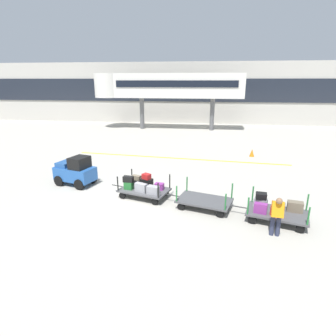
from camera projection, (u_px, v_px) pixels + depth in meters
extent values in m
plane|color=#B2ADA0|center=(121.00, 200.00, 13.13)|extent=(120.00, 120.00, 0.00)
cube|color=yellow|center=(178.00, 158.00, 20.11)|extent=(15.32, 1.62, 0.01)
cube|color=#BCB7AD|center=(177.00, 93.00, 36.56)|extent=(62.48, 2.40, 7.61)
cube|color=#1E232D|center=(176.00, 90.00, 35.26)|extent=(59.36, 0.12, 2.80)
cube|color=silver|center=(177.00, 86.00, 30.51)|extent=(14.48, 2.20, 2.60)
cylinder|color=silver|center=(108.00, 85.00, 31.49)|extent=(3.00, 3.00, 2.60)
cube|color=black|center=(176.00, 84.00, 29.37)|extent=(13.03, 0.08, 0.70)
cylinder|color=#59595B|center=(142.00, 113.00, 31.93)|extent=(0.50, 0.50, 3.53)
cylinder|color=#59595B|center=(212.00, 114.00, 30.93)|extent=(0.50, 0.50, 3.53)
cube|color=#2659A5|center=(75.00, 173.00, 14.91)|extent=(2.32, 1.65, 0.70)
cube|color=black|center=(79.00, 163.00, 14.58)|extent=(1.05, 1.17, 0.60)
cube|color=#225095|center=(66.00, 164.00, 14.99)|extent=(0.93, 1.09, 0.24)
cylinder|color=black|center=(73.00, 175.00, 15.74)|extent=(0.59, 0.33, 0.56)
cylinder|color=black|center=(59.00, 181.00, 14.83)|extent=(0.59, 0.33, 0.56)
cylinder|color=black|center=(92.00, 178.00, 15.21)|extent=(0.59, 0.33, 0.56)
cylinder|color=black|center=(79.00, 184.00, 14.30)|extent=(0.59, 0.33, 0.56)
cube|color=#4C4C4F|center=(144.00, 190.00, 13.37)|extent=(2.60, 1.99, 0.08)
cylinder|color=black|center=(132.00, 175.00, 14.22)|extent=(0.06, 0.06, 0.70)
cylinder|color=black|center=(118.00, 184.00, 13.10)|extent=(0.06, 0.06, 0.70)
cylinder|color=black|center=(170.00, 181.00, 13.41)|extent=(0.06, 0.06, 0.70)
cylinder|color=black|center=(158.00, 190.00, 12.28)|extent=(0.06, 0.06, 0.70)
cylinder|color=black|center=(135.00, 187.00, 14.28)|extent=(0.34, 0.19, 0.32)
cylinder|color=black|center=(122.00, 195.00, 13.25)|extent=(0.34, 0.19, 0.32)
cylinder|color=black|center=(166.00, 192.00, 13.62)|extent=(0.34, 0.19, 0.32)
cylinder|color=black|center=(155.00, 202.00, 12.58)|extent=(0.34, 0.19, 0.32)
cylinder|color=#333333|center=(118.00, 186.00, 13.96)|extent=(0.69, 0.24, 0.05)
cube|color=black|center=(137.00, 182.00, 13.87)|extent=(0.60, 0.47, 0.28)
cube|color=#236B2D|center=(129.00, 185.00, 13.31)|extent=(0.45, 0.32, 0.38)
cube|color=black|center=(147.00, 183.00, 13.54)|extent=(0.65, 0.49, 0.44)
cube|color=#99999E|center=(141.00, 188.00, 12.99)|extent=(0.64, 0.47, 0.42)
cube|color=#8C338C|center=(159.00, 186.00, 13.30)|extent=(0.46, 0.36, 0.31)
cube|color=#99999E|center=(153.00, 190.00, 12.78)|extent=(0.61, 0.45, 0.37)
cube|color=#726651|center=(136.00, 178.00, 13.79)|extent=(0.51, 0.38, 0.22)
cube|color=black|center=(128.00, 179.00, 13.21)|extent=(0.50, 0.32, 0.27)
cube|color=red|center=(146.00, 176.00, 13.43)|extent=(0.48, 0.44, 0.26)
cube|color=#4C4C4F|center=(204.00, 200.00, 12.21)|extent=(2.60, 1.99, 0.08)
cylinder|color=#237033|center=(187.00, 184.00, 13.06)|extent=(0.06, 0.06, 0.70)
cylinder|color=#237033|center=(177.00, 194.00, 11.94)|extent=(0.06, 0.06, 0.70)
cylinder|color=#237033|center=(232.00, 191.00, 12.25)|extent=(0.06, 0.06, 0.70)
cylinder|color=#237033|center=(226.00, 202.00, 11.12)|extent=(0.06, 0.06, 0.70)
cylinder|color=black|center=(190.00, 196.00, 13.12)|extent=(0.34, 0.19, 0.32)
cylinder|color=black|center=(181.00, 206.00, 12.09)|extent=(0.34, 0.19, 0.32)
cylinder|color=black|center=(227.00, 203.00, 12.46)|extent=(0.34, 0.19, 0.32)
cylinder|color=black|center=(220.00, 214.00, 11.42)|extent=(0.34, 0.19, 0.32)
cylinder|color=#333333|center=(173.00, 195.00, 12.80)|extent=(0.69, 0.24, 0.05)
cube|color=#4C4C4F|center=(277.00, 213.00, 11.05)|extent=(2.60, 1.99, 0.08)
cylinder|color=#237033|center=(253.00, 194.00, 11.91)|extent=(0.06, 0.06, 0.70)
cylinder|color=#237033|center=(248.00, 206.00, 10.78)|extent=(0.06, 0.06, 0.70)
cylinder|color=#237033|center=(307.00, 202.00, 11.09)|extent=(0.06, 0.06, 0.70)
cylinder|color=#237033|center=(309.00, 216.00, 9.97)|extent=(0.06, 0.06, 0.70)
cylinder|color=black|center=(256.00, 208.00, 11.97)|extent=(0.34, 0.19, 0.32)
cylinder|color=black|center=(252.00, 220.00, 10.93)|extent=(0.34, 0.19, 0.32)
cylinder|color=black|center=(300.00, 215.00, 11.30)|extent=(0.34, 0.19, 0.32)
cylinder|color=black|center=(300.00, 229.00, 10.26)|extent=(0.34, 0.19, 0.32)
cylinder|color=#333333|center=(239.00, 207.00, 11.64)|extent=(0.69, 0.24, 0.05)
cube|color=#99999E|center=(260.00, 202.00, 11.51)|extent=(0.60, 0.49, 0.34)
cube|color=#8C338C|center=(260.00, 208.00, 10.92)|extent=(0.54, 0.38, 0.40)
cube|color=#99999E|center=(279.00, 206.00, 11.27)|extent=(0.51, 0.39, 0.29)
cube|color=red|center=(277.00, 210.00, 10.75)|extent=(0.55, 0.46, 0.40)
cube|color=#726651|center=(295.00, 207.00, 11.04)|extent=(0.64, 0.44, 0.42)
cube|color=black|center=(261.00, 196.00, 11.42)|extent=(0.48, 0.41, 0.25)
cylinder|color=#2D334C|center=(272.00, 225.00, 10.06)|extent=(0.16, 0.16, 0.82)
cylinder|color=#2D334C|center=(278.00, 225.00, 10.01)|extent=(0.16, 0.16, 0.82)
cube|color=orange|center=(278.00, 209.00, 9.74)|extent=(0.45, 0.47, 0.61)
sphere|color=#8C6647|center=(279.00, 201.00, 9.52)|extent=(0.22, 0.22, 0.22)
cone|color=orange|center=(252.00, 153.00, 20.55)|extent=(0.36, 0.36, 0.55)
cone|color=#EA590F|center=(67.00, 163.00, 17.96)|extent=(0.36, 0.36, 0.55)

